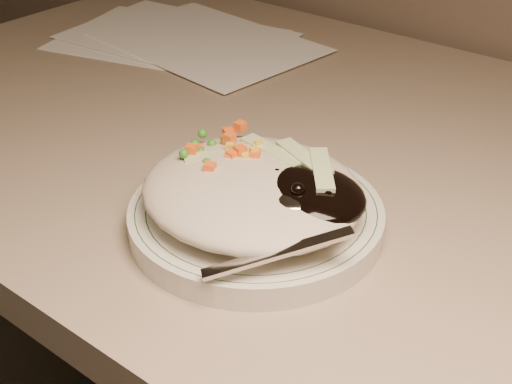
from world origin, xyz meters
The scene contains 5 objects.
desk centered at (0.00, 1.38, 0.54)m, with size 1.40×0.70×0.74m.
plate centered at (-0.06, 1.21, 0.75)m, with size 0.22×0.22×0.02m, color silver.
plate_rim centered at (-0.06, 1.21, 0.76)m, with size 0.21×0.21×0.00m.
meal centered at (-0.05, 1.21, 0.78)m, with size 0.21×0.19×0.05m.
papers centered at (-0.42, 1.52, 0.74)m, with size 0.39×0.29×0.00m.
Camera 1 is at (0.26, 0.82, 1.09)m, focal length 50.00 mm.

